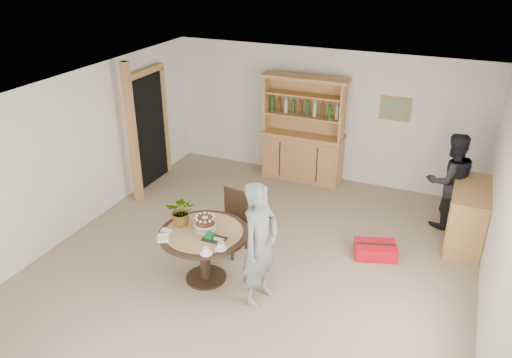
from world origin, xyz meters
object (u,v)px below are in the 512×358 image
at_px(hutch, 303,145).
at_px(adult_person, 450,181).
at_px(teen_boy, 260,244).
at_px(sideboard, 468,216).
at_px(dining_table, 204,241).
at_px(red_suitcase, 375,250).
at_px(dining_chair, 232,217).

relative_size(hutch, adult_person, 1.27).
xyz_separation_m(teen_boy, adult_person, (2.04, 2.92, -0.03)).
height_order(hutch, sideboard, hutch).
bearing_deg(adult_person, dining_table, 16.63).
bearing_deg(dining_table, hutch, 87.08).
distance_m(teen_boy, adult_person, 3.56).
xyz_separation_m(dining_table, teen_boy, (0.85, -0.10, 0.23)).
relative_size(hutch, red_suitcase, 2.94).
bearing_deg(sideboard, teen_boy, -133.82).
bearing_deg(teen_boy, hutch, 22.14).
bearing_deg(dining_chair, sideboard, 35.57).
distance_m(sideboard, red_suitcase, 1.53).
height_order(hutch, dining_chair, hutch).
xyz_separation_m(dining_table, dining_chair, (0.01, 0.83, -0.07)).
bearing_deg(hutch, adult_person, -16.47).
bearing_deg(dining_table, sideboard, 36.36).
relative_size(hutch, teen_boy, 1.22).
bearing_deg(sideboard, red_suitcase, -142.59).
bearing_deg(adult_person, red_suitcase, 30.19).
height_order(teen_boy, adult_person, teen_boy).
bearing_deg(teen_boy, adult_person, -23.02).
height_order(sideboard, adult_person, adult_person).
bearing_deg(sideboard, dining_table, -143.64).
distance_m(dining_table, dining_chair, 0.83).
relative_size(sideboard, teen_boy, 0.75).
xyz_separation_m(dining_chair, adult_person, (2.88, 1.99, 0.27)).
height_order(sideboard, red_suitcase, sideboard).
height_order(dining_chair, red_suitcase, dining_chair).
height_order(dining_chair, adult_person, adult_person).
distance_m(hutch, sideboard, 3.29).
height_order(dining_chair, teen_boy, teen_boy).
distance_m(dining_table, red_suitcase, 2.57).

